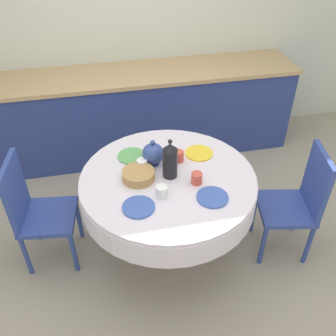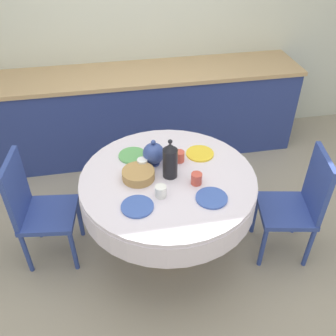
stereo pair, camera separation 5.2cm
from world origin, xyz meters
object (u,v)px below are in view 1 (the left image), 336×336
(teapot, at_px, (153,154))
(chair_right, at_px, (35,209))
(chair_left, at_px, (298,200))
(coffee_carafe, at_px, (170,160))

(teapot, bearing_deg, chair_right, -176.91)
(chair_left, relative_size, teapot, 4.22)
(chair_right, distance_m, coffee_carafe, 1.07)
(coffee_carafe, xyz_separation_m, teapot, (-0.09, 0.16, -0.04))
(coffee_carafe, distance_m, teapot, 0.19)
(chair_right, xyz_separation_m, coffee_carafe, (0.99, -0.11, 0.38))
(chair_left, bearing_deg, teapot, 81.74)
(chair_right, bearing_deg, coffee_carafe, 90.83)
(chair_left, xyz_separation_m, coffee_carafe, (-0.95, 0.20, 0.38))
(chair_left, height_order, coffee_carafe, coffee_carafe)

